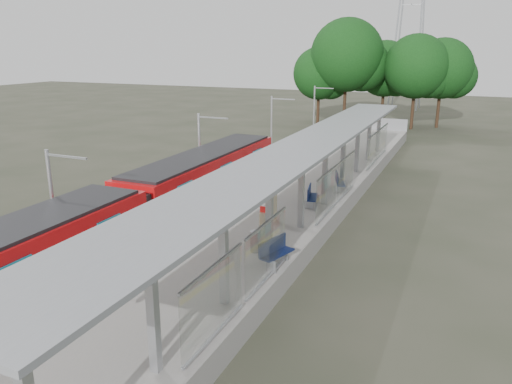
{
  "coord_description": "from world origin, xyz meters",
  "views": [
    {
      "loc": [
        8.98,
        -7.42,
        9.3
      ],
      "look_at": [
        -0.55,
        14.54,
        2.3
      ],
      "focal_mm": 35.0,
      "sensor_mm": 36.0,
      "label": 1
    }
  ],
  "objects_px": {
    "litter_bin": "(255,241)",
    "info_pillar_near": "(264,229)",
    "train": "(126,218)",
    "bench_near": "(275,251)",
    "info_pillar_far": "(272,203)",
    "bench_mid": "(311,195)",
    "bench_far": "(339,181)"
  },
  "relations": [
    {
      "from": "bench_mid",
      "to": "train",
      "type": "bearing_deg",
      "value": -138.28
    },
    {
      "from": "bench_near",
      "to": "info_pillar_near",
      "type": "xyz_separation_m",
      "value": [
        -1.14,
        1.58,
        0.2
      ]
    },
    {
      "from": "train",
      "to": "info_pillar_near",
      "type": "xyz_separation_m",
      "value": [
        5.83,
        1.74,
        -0.27
      ]
    },
    {
      "from": "bench_mid",
      "to": "info_pillar_near",
      "type": "xyz_separation_m",
      "value": [
        -0.1,
        -6.41,
        0.23
      ]
    },
    {
      "from": "info_pillar_near",
      "to": "litter_bin",
      "type": "distance_m",
      "value": 0.7
    },
    {
      "from": "info_pillar_near",
      "to": "litter_bin",
      "type": "relative_size",
      "value": 2.02
    },
    {
      "from": "info_pillar_far",
      "to": "train",
      "type": "bearing_deg",
      "value": -144.91
    },
    {
      "from": "info_pillar_near",
      "to": "litter_bin",
      "type": "xyz_separation_m",
      "value": [
        -0.14,
        -0.6,
        -0.34
      ]
    },
    {
      "from": "train",
      "to": "bench_near",
      "type": "bearing_deg",
      "value": 1.26
    },
    {
      "from": "info_pillar_near",
      "to": "train",
      "type": "bearing_deg",
      "value": -156.06
    },
    {
      "from": "bench_near",
      "to": "info_pillar_near",
      "type": "distance_m",
      "value": 1.96
    },
    {
      "from": "train",
      "to": "bench_mid",
      "type": "bearing_deg",
      "value": 53.95
    },
    {
      "from": "bench_near",
      "to": "bench_mid",
      "type": "xyz_separation_m",
      "value": [
        -1.04,
        8.0,
        -0.03
      ]
    },
    {
      "from": "bench_near",
      "to": "bench_mid",
      "type": "distance_m",
      "value": 8.06
    },
    {
      "from": "bench_mid",
      "to": "bench_far",
      "type": "relative_size",
      "value": 0.99
    },
    {
      "from": "bench_far",
      "to": "info_pillar_far",
      "type": "height_order",
      "value": "info_pillar_far"
    },
    {
      "from": "bench_mid",
      "to": "info_pillar_far",
      "type": "xyz_separation_m",
      "value": [
        -1.01,
        -3.12,
        0.32
      ]
    },
    {
      "from": "info_pillar_far",
      "to": "litter_bin",
      "type": "relative_size",
      "value": 2.26
    },
    {
      "from": "bench_far",
      "to": "info_pillar_far",
      "type": "bearing_deg",
      "value": -123.14
    },
    {
      "from": "bench_far",
      "to": "info_pillar_near",
      "type": "xyz_separation_m",
      "value": [
        -0.72,
        -9.94,
        0.23
      ]
    },
    {
      "from": "train",
      "to": "litter_bin",
      "type": "xyz_separation_m",
      "value": [
        5.69,
        1.13,
        -0.6
      ]
    },
    {
      "from": "bench_far",
      "to": "info_pillar_near",
      "type": "bearing_deg",
      "value": -113.53
    },
    {
      "from": "bench_far",
      "to": "litter_bin",
      "type": "distance_m",
      "value": 10.58
    },
    {
      "from": "bench_far",
      "to": "litter_bin",
      "type": "height_order",
      "value": "bench_far"
    },
    {
      "from": "info_pillar_far",
      "to": "litter_bin",
      "type": "height_order",
      "value": "info_pillar_far"
    },
    {
      "from": "info_pillar_far",
      "to": "info_pillar_near",
      "type": "bearing_deg",
      "value": -85.08
    },
    {
      "from": "info_pillar_near",
      "to": "bench_near",
      "type": "bearing_deg",
      "value": -46.83
    },
    {
      "from": "bench_near",
      "to": "info_pillar_far",
      "type": "bearing_deg",
      "value": 129.55
    },
    {
      "from": "litter_bin",
      "to": "info_pillar_near",
      "type": "bearing_deg",
      "value": 77.14
    },
    {
      "from": "bench_mid",
      "to": "info_pillar_far",
      "type": "bearing_deg",
      "value": -120.18
    },
    {
      "from": "litter_bin",
      "to": "bench_near",
      "type": "bearing_deg",
      "value": -37.43
    },
    {
      "from": "train",
      "to": "bench_near",
      "type": "height_order",
      "value": "train"
    }
  ]
}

